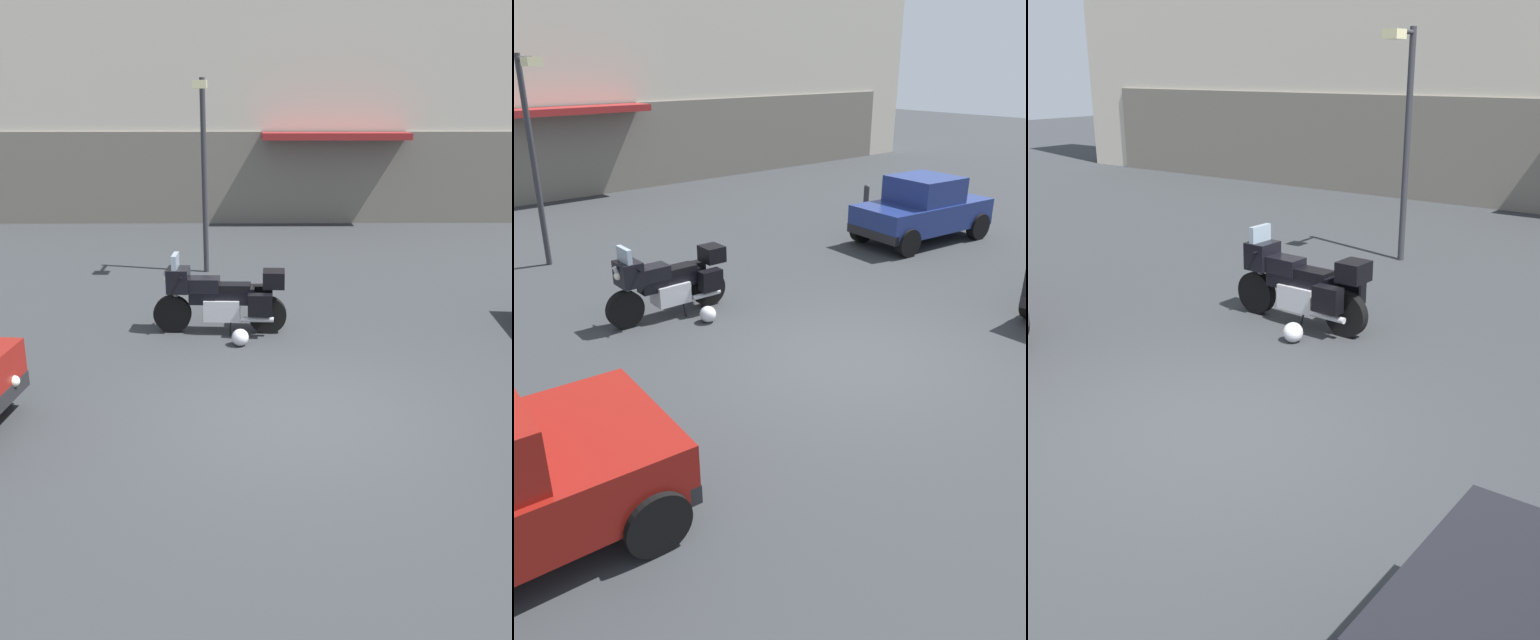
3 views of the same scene
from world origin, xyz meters
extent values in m
plane|color=#2D3033|center=(0.00, 0.00, 0.00)|extent=(80.00, 80.00, 0.00)
cube|color=beige|center=(0.00, 14.68, 5.65)|extent=(35.64, 2.40, 11.30)
cube|color=#6D675C|center=(0.00, 13.46, 1.40)|extent=(32.07, 0.12, 2.80)
cube|color=maroon|center=(1.96, 13.03, 2.70)|extent=(4.40, 1.10, 0.20)
cylinder|color=black|center=(-1.93, 3.20, 0.32)|extent=(0.65, 0.17, 0.64)
cylinder|color=black|center=(-0.31, 3.13, 0.32)|extent=(0.65, 0.17, 0.64)
cylinder|color=#B7B7BC|center=(-1.91, 3.19, 0.75)|extent=(0.33, 0.08, 0.68)
cube|color=#B7B7BC|center=(-1.08, 3.16, 0.42)|extent=(0.62, 0.42, 0.36)
cube|color=black|center=(-1.08, 3.16, 0.66)|extent=(1.11, 0.32, 0.28)
cube|color=black|center=(-1.38, 3.17, 0.84)|extent=(0.53, 0.36, 0.24)
cube|color=black|center=(-0.88, 3.15, 0.80)|extent=(0.57, 0.32, 0.12)
cube|color=black|center=(-1.81, 3.19, 0.92)|extent=(0.38, 0.45, 0.40)
cube|color=#8C9EAD|center=(-1.85, 3.19, 1.22)|extent=(0.10, 0.40, 0.28)
sphere|color=#EAEACC|center=(-1.99, 3.20, 0.92)|extent=(0.14, 0.14, 0.14)
cylinder|color=black|center=(-1.73, 3.19, 1.02)|extent=(0.07, 0.62, 0.04)
cylinder|color=#B7B7BC|center=(-0.49, 2.94, 0.30)|extent=(0.55, 0.11, 0.09)
cube|color=black|center=(-0.44, 2.85, 0.58)|extent=(0.41, 0.22, 0.36)
cube|color=black|center=(-0.42, 3.41, 0.58)|extent=(0.41, 0.22, 0.36)
cube|color=black|center=(-0.21, 3.12, 0.95)|extent=(0.38, 0.41, 0.28)
cylinder|color=black|center=(-0.94, 2.97, 0.15)|extent=(0.03, 0.13, 0.29)
sphere|color=silver|center=(-0.77, 2.51, 0.14)|extent=(0.28, 0.28, 0.28)
sphere|color=silver|center=(-3.49, -0.12, 0.54)|extent=(0.14, 0.14, 0.14)
cylinder|color=#2D2D33|center=(-1.61, 7.31, 2.10)|extent=(0.12, 0.12, 4.21)
cylinder|color=#2D2D33|center=(-1.61, 6.96, 4.11)|extent=(0.08, 0.70, 0.08)
cube|color=beige|center=(-1.61, 6.61, 4.06)|extent=(0.28, 0.36, 0.16)
camera|label=1|loc=(-0.60, -7.63, 3.85)|focal=37.54mm
camera|label=2|loc=(-5.96, -5.19, 4.08)|focal=33.31mm
camera|label=3|loc=(4.46, -4.90, 3.56)|focal=40.03mm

